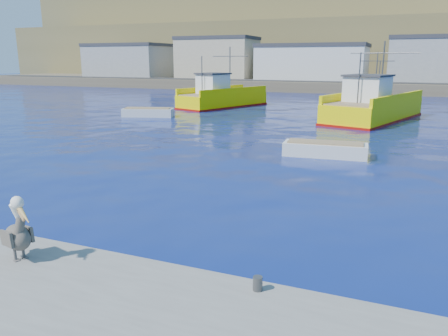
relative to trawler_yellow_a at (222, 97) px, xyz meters
The scene contains 9 objects.
ground 36.08m from the trawler_yellow_a, 68.49° to the right, with size 260.00×260.00×0.00m, color #08115D.
dock_bollards 39.45m from the trawler_yellow_a, 69.49° to the right, with size 36.20×0.20×0.30m.
far_shore 77.21m from the trawler_yellow_a, 80.08° to the left, with size 200.00×81.00×24.00m.
trawler_yellow_a is the anchor object (origin of this frame).
trawler_yellow_b 16.99m from the trawler_yellow_a, 17.42° to the right, with size 7.91×13.43×6.69m.
boat_orange 17.10m from the trawler_yellow_a, 23.94° to the left, with size 3.83×7.37×5.91m.
skiff_left 10.86m from the trawler_yellow_a, 105.70° to the right, with size 4.83×2.88×0.99m.
skiff_mid 25.96m from the trawler_yellow_a, 54.89° to the right, with size 4.52×1.90×0.96m.
pelican 39.20m from the trawler_yellow_a, 74.30° to the right, with size 1.28×0.81×1.61m.
Camera 1 is at (5.43, -11.14, 5.11)m, focal length 35.00 mm.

